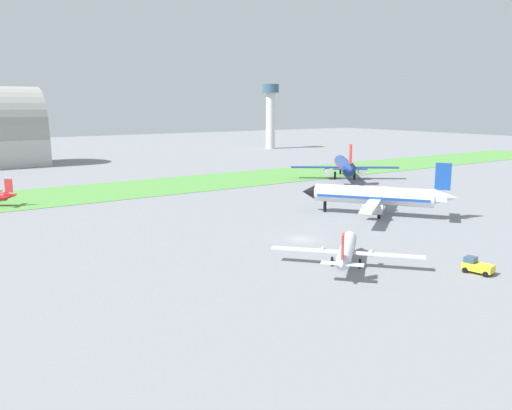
# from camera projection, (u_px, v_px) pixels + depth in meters

# --- Properties ---
(ground_plane) EXTENTS (600.00, 600.00, 0.00)m
(ground_plane) POSITION_uv_depth(u_px,v_px,m) (302.00, 239.00, 83.15)
(ground_plane) COLOR gray
(grass_taxiway_strip) EXTENTS (360.00, 28.00, 0.08)m
(grass_taxiway_strip) POSITION_uv_depth(u_px,v_px,m) (143.00, 188.00, 134.34)
(grass_taxiway_strip) COLOR #549342
(grass_taxiway_strip) RESTS_ON ground_plane
(airplane_foreground_turboprop) EXTENTS (14.27, 15.70, 5.96)m
(airplane_foreground_turboprop) POSITION_uv_depth(u_px,v_px,m) (347.00, 250.00, 68.76)
(airplane_foreground_turboprop) COLOR silver
(airplane_foreground_turboprop) RESTS_ON ground_plane
(airplane_parked_jet_far) EXTENTS (25.53, 25.90, 10.78)m
(airplane_parked_jet_far) POSITION_uv_depth(u_px,v_px,m) (345.00, 165.00, 149.94)
(airplane_parked_jet_far) COLOR navy
(airplane_parked_jet_far) RESTS_ON ground_plane
(airplane_midfield_jet) EXTENTS (25.30, 25.53, 10.49)m
(airplane_midfield_jet) POSITION_uv_depth(u_px,v_px,m) (376.00, 196.00, 100.20)
(airplane_midfield_jet) COLOR silver
(airplane_midfield_jet) RESTS_ON ground_plane
(pushback_tug_near_gate) EXTENTS (2.68, 3.90, 1.95)m
(pushback_tug_near_gate) POSITION_uv_depth(u_px,v_px,m) (477.00, 266.00, 66.12)
(pushback_tug_near_gate) COLOR yellow
(pushback_tug_near_gate) RESTS_ON ground_plane
(control_tower) EXTENTS (8.00, 8.00, 30.57)m
(control_tower) POSITION_uv_depth(u_px,v_px,m) (271.00, 110.00, 253.14)
(control_tower) COLOR silver
(control_tower) RESTS_ON ground_plane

